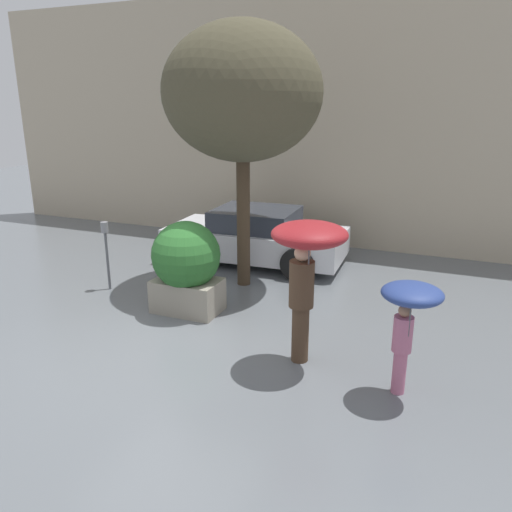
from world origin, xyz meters
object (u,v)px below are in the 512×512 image
(planter_box, at_px, (186,265))
(parking_meter, at_px, (106,242))
(parked_car_near, at_px, (256,237))
(person_child, at_px, (409,309))
(street_tree, at_px, (242,94))
(person_adult, at_px, (307,254))

(planter_box, relative_size, parking_meter, 1.19)
(planter_box, distance_m, parked_car_near, 3.07)
(person_child, distance_m, street_tree, 5.10)
(person_child, bearing_deg, parked_car_near, 179.98)
(person_child, relative_size, parking_meter, 1.10)
(street_tree, xyz_separation_m, parking_meter, (-2.28, -1.26, -2.66))
(parked_car_near, height_order, street_tree, street_tree)
(person_adult, xyz_separation_m, parked_car_near, (-2.39, 4.05, -1.00))
(parked_car_near, xyz_separation_m, street_tree, (0.34, -1.45, 3.03))
(parked_car_near, bearing_deg, person_child, -141.95)
(street_tree, bearing_deg, planter_box, -102.06)
(parking_meter, bearing_deg, street_tree, 28.92)
(parked_car_near, xyz_separation_m, parking_meter, (-1.94, -2.71, 0.37))
(planter_box, xyz_separation_m, person_child, (3.74, -1.29, 0.31))
(planter_box, height_order, street_tree, street_tree)
(person_adult, xyz_separation_m, person_child, (1.34, -0.30, -0.42))
(person_adult, bearing_deg, parking_meter, -157.03)
(planter_box, bearing_deg, person_child, -19.06)
(person_adult, relative_size, parking_meter, 1.51)
(planter_box, xyz_separation_m, street_tree, (0.34, 1.61, 2.77))
(person_child, bearing_deg, parking_meter, -146.78)
(street_tree, bearing_deg, parking_meter, -151.08)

